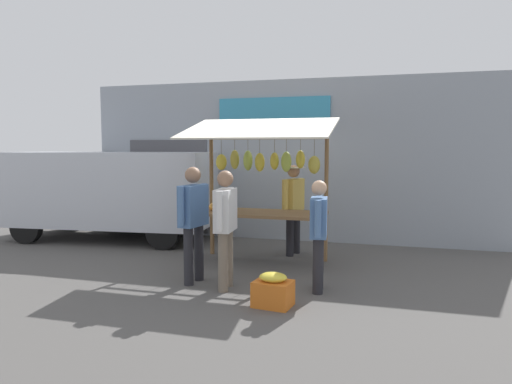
# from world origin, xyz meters

# --- Properties ---
(ground_plane) EXTENTS (40.00, 40.00, 0.00)m
(ground_plane) POSITION_xyz_m (0.00, 0.00, 0.00)
(ground_plane) COLOR #514F4C
(street_backdrop) EXTENTS (9.00, 0.30, 3.40)m
(street_backdrop) POSITION_xyz_m (0.06, -2.20, 1.70)
(street_backdrop) COLOR #8C939E
(street_backdrop) RESTS_ON ground
(market_stall) EXTENTS (2.50, 1.46, 2.50)m
(market_stall) POSITION_xyz_m (0.03, -0.08, 1.56)
(market_stall) COLOR brown
(market_stall) RESTS_ON ground
(vendor_with_sunhat) EXTENTS (0.43, 0.69, 1.66)m
(vendor_with_sunhat) POSITION_xyz_m (-0.41, -0.75, 0.98)
(vendor_with_sunhat) COLOR #232328
(vendor_with_sunhat) RESTS_ON ground
(shopper_with_ponytail) EXTENTS (0.26, 0.71, 1.66)m
(shopper_with_ponytail) POSITION_xyz_m (0.06, 1.62, 0.97)
(shopper_with_ponytail) COLOR #726656
(shopper_with_ponytail) RESTS_ON ground
(shopper_with_shopping_bag) EXTENTS (0.29, 0.71, 1.70)m
(shopper_with_shopping_bag) POSITION_xyz_m (0.61, 1.46, 0.99)
(shopper_with_shopping_bag) COLOR #232328
(shopper_with_shopping_bag) RESTS_ON ground
(shopper_in_grey_tee) EXTENTS (0.27, 0.67, 1.54)m
(shopper_in_grey_tee) POSITION_xyz_m (-1.20, 1.36, 0.88)
(shopper_in_grey_tee) COLOR #232328
(shopper_in_grey_tee) RESTS_ON ground
(parked_van) EXTENTS (4.55, 2.24, 1.88)m
(parked_van) POSITION_xyz_m (3.84, -1.16, 1.12)
(parked_van) COLOR silver
(parked_van) RESTS_ON ground
(produce_crate_near) EXTENTS (0.51, 0.42, 0.43)m
(produce_crate_near) POSITION_xyz_m (-0.76, 2.15, 0.20)
(produce_crate_near) COLOR #D1661E
(produce_crate_near) RESTS_ON ground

